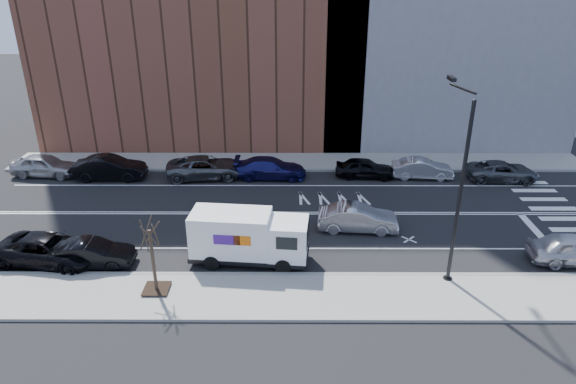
{
  "coord_description": "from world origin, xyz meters",
  "views": [
    {
      "loc": [
        -0.73,
        -28.54,
        14.29
      ],
      "look_at": [
        -0.83,
        0.1,
        1.4
      ],
      "focal_mm": 32.0,
      "sensor_mm": 36.0,
      "label": 1
    }
  ],
  "objects_px": {
    "fedex_van": "(248,237)",
    "far_parked_b": "(110,168)",
    "far_parked_a": "(45,165)",
    "near_parked_front": "(575,249)",
    "driving_sedan": "(358,218)"
  },
  "relations": [
    {
      "from": "fedex_van",
      "to": "far_parked_b",
      "type": "height_order",
      "value": "fedex_van"
    },
    {
      "from": "fedex_van",
      "to": "far_parked_a",
      "type": "height_order",
      "value": "fedex_van"
    },
    {
      "from": "far_parked_a",
      "to": "driving_sedan",
      "type": "relative_size",
      "value": 1.03
    },
    {
      "from": "fedex_van",
      "to": "driving_sedan",
      "type": "relative_size",
      "value": 1.35
    },
    {
      "from": "far_parked_a",
      "to": "driving_sedan",
      "type": "bearing_deg",
      "value": -105.63
    },
    {
      "from": "far_parked_b",
      "to": "far_parked_a",
      "type": "bearing_deg",
      "value": 82.58
    },
    {
      "from": "fedex_van",
      "to": "near_parked_front",
      "type": "xyz_separation_m",
      "value": [
        16.83,
        -0.06,
        -0.67
      ]
    },
    {
      "from": "fedex_van",
      "to": "far_parked_b",
      "type": "distance_m",
      "value": 15.49
    },
    {
      "from": "far_parked_a",
      "to": "far_parked_b",
      "type": "height_order",
      "value": "far_parked_b"
    },
    {
      "from": "far_parked_a",
      "to": "driving_sedan",
      "type": "height_order",
      "value": "far_parked_a"
    },
    {
      "from": "far_parked_a",
      "to": "driving_sedan",
      "type": "distance_m",
      "value": 23.22
    },
    {
      "from": "fedex_van",
      "to": "near_parked_front",
      "type": "height_order",
      "value": "fedex_van"
    },
    {
      "from": "fedex_van",
      "to": "driving_sedan",
      "type": "height_order",
      "value": "fedex_van"
    },
    {
      "from": "far_parked_b",
      "to": "near_parked_front",
      "type": "xyz_separation_m",
      "value": [
        27.58,
        -11.19,
        -0.05
      ]
    },
    {
      "from": "far_parked_b",
      "to": "near_parked_front",
      "type": "distance_m",
      "value": 29.76
    }
  ]
}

